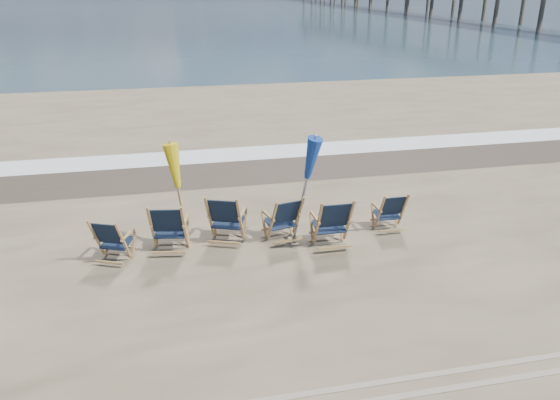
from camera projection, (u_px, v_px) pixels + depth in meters
The scene contains 11 objects.
ocean at pixel (164, 3), 125.04m from camera, with size 400.00×400.00×0.00m, color #37505C.
surf_foam at pixel (238, 154), 16.63m from camera, with size 200.00×1.40×0.01m, color silver.
wet_sand_strip at pixel (245, 169), 15.27m from camera, with size 200.00×2.60×0.00m, color #42362A.
beach_chair_0 at pixel (123, 242), 9.97m from camera, with size 0.61×0.69×0.96m, color black, non-canonical shape.
beach_chair_1 at pixel (184, 229), 10.36m from camera, with size 0.70×0.79×1.10m, color black, non-canonical shape.
beach_chair_2 at pixel (240, 221), 10.69m from camera, with size 0.71×0.80×1.11m, color black, non-canonical shape.
beach_chair_3 at pixel (298, 217), 10.94m from camera, with size 0.65×0.74×1.02m, color black, non-canonical shape.
beach_chair_4 at pixel (349, 222), 10.60m from camera, with size 0.71×0.80×1.12m, color black, non-canonical shape.
beach_chair_5 at pixel (403, 211), 11.36m from camera, with size 0.59×0.66×0.92m, color black, non-canonical shape.
umbrella_yellow at pixel (179, 172), 10.29m from camera, with size 0.30×0.30×2.09m.
umbrella_blue at pixel (304, 160), 10.50m from camera, with size 0.30×0.30×2.24m.
Camera 1 is at (-2.12, -7.55, 4.94)m, focal length 35.00 mm.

